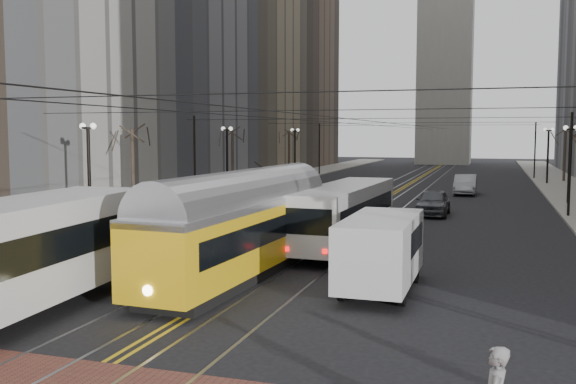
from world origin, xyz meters
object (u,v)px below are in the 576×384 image
Objects in this scene: streetcar at (243,234)px; cargo_van at (381,254)px; sedan_grey at (433,202)px; sedan_silver at (465,185)px; rear_bus at (344,217)px.

streetcar reaches higher than cargo_van.
streetcar is 2.28× the size of cargo_van.
sedan_silver is at bearing 85.27° from sedan_grey.
sedan_silver is at bearing 88.11° from cargo_van.
rear_bus is at bearing -98.78° from sedan_silver.
streetcar is 2.61× the size of sedan_grey.
sedan_silver reaches higher than sedan_grey.
sedan_grey is at bearing 78.21° from streetcar.
cargo_van reaches higher than sedan_silver.
rear_bus is 2.24× the size of sedan_grey.
sedan_grey is (-0.15, 21.08, -0.41)m from cargo_van.
streetcar is 20.80m from sedan_grey.
streetcar reaches higher than sedan_silver.
rear_bus is at bearing 111.49° from cargo_van.
cargo_van is (3.03, -7.72, -0.20)m from rear_bus.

